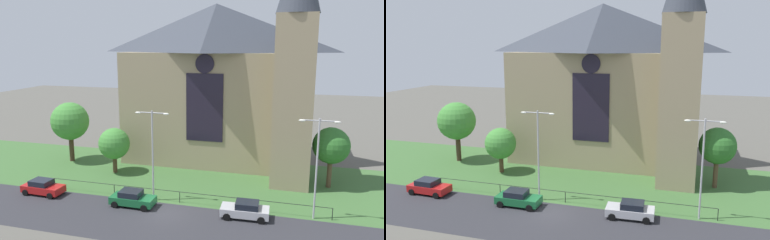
% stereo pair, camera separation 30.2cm
% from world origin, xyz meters
% --- Properties ---
extents(ground, '(160.00, 160.00, 0.00)m').
position_xyz_m(ground, '(0.00, 10.00, 0.00)').
color(ground, '#56544C').
extents(road_asphalt, '(120.00, 8.00, 0.01)m').
position_xyz_m(road_asphalt, '(0.00, -2.00, 0.00)').
color(road_asphalt, '#2D2D33').
rests_on(road_asphalt, ground).
extents(grass_verge, '(120.00, 20.00, 0.01)m').
position_xyz_m(grass_verge, '(0.00, 8.00, 0.00)').
color(grass_verge, '#3D6633').
rests_on(grass_verge, ground).
extents(church_building, '(23.20, 16.20, 26.00)m').
position_xyz_m(church_building, '(1.30, 17.71, 10.27)').
color(church_building, tan).
rests_on(church_building, ground).
extents(iron_railing, '(27.77, 0.07, 1.13)m').
position_xyz_m(iron_railing, '(0.52, 2.50, 0.96)').
color(iron_railing, black).
rests_on(iron_railing, ground).
extents(tree_left_far, '(4.82, 4.82, 7.71)m').
position_xyz_m(tree_left_far, '(-17.07, 11.56, 5.26)').
color(tree_left_far, '#423021').
rests_on(tree_left_far, ground).
extents(tree_right_far, '(3.84, 3.84, 6.50)m').
position_xyz_m(tree_right_far, '(14.60, 10.71, 4.54)').
color(tree_right_far, brown).
rests_on(tree_right_far, ground).
extents(tree_left_near, '(3.67, 3.67, 5.36)m').
position_xyz_m(tree_left_near, '(-9.57, 8.95, 3.50)').
color(tree_left_near, '#4C3823').
rests_on(tree_left_near, ground).
extents(streetlamp_near, '(3.37, 0.26, 8.90)m').
position_xyz_m(streetlamp_near, '(-2.13, 2.40, 5.60)').
color(streetlamp_near, '#B2B2B7').
rests_on(streetlamp_near, ground).
extents(streetlamp_far, '(3.37, 0.26, 8.95)m').
position_xyz_m(streetlamp_far, '(12.82, 2.40, 5.63)').
color(streetlamp_far, '#B2B2B7').
rests_on(streetlamp_far, ground).
extents(parked_car_red, '(4.27, 2.16, 1.51)m').
position_xyz_m(parked_car_red, '(-13.52, 0.80, 0.74)').
color(parked_car_red, '#B21919').
rests_on(parked_car_red, ground).
extents(parked_car_green, '(4.21, 2.04, 1.51)m').
position_xyz_m(parked_car_green, '(-3.54, 0.61, 0.74)').
color(parked_car_green, '#196033').
rests_on(parked_car_green, ground).
extents(parked_car_silver, '(4.27, 2.16, 1.51)m').
position_xyz_m(parked_car_silver, '(7.04, 0.95, 0.74)').
color(parked_car_silver, '#B7B7BC').
rests_on(parked_car_silver, ground).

